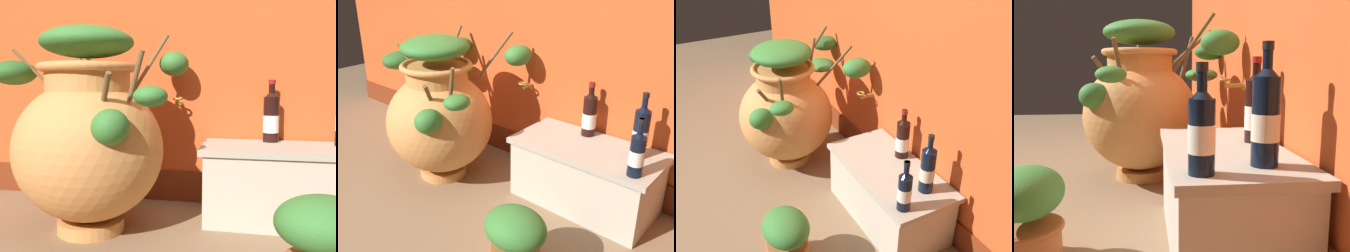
% 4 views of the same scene
% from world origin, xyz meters
% --- Properties ---
extents(terracotta_urn, '(0.84, 0.89, 0.93)m').
position_xyz_m(terracotta_urn, '(-0.43, 0.58, 0.44)').
color(terracotta_urn, '#D68E4C').
rests_on(terracotta_urn, ground_plane).
extents(stone_ledge, '(0.83, 0.42, 0.37)m').
position_xyz_m(stone_ledge, '(0.47, 0.88, 0.20)').
color(stone_ledge, beige).
rests_on(stone_ledge, ground_plane).
extents(wine_bottle_left, '(0.08, 0.08, 0.32)m').
position_xyz_m(wine_bottle_left, '(0.39, 1.01, 0.51)').
color(wine_bottle_left, black).
rests_on(wine_bottle_left, stone_ledge).
extents(potted_shrub, '(0.30, 0.25, 0.33)m').
position_xyz_m(potted_shrub, '(0.50, 0.20, 0.18)').
color(potted_shrub, '#B26638').
rests_on(potted_shrub, ground_plane).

